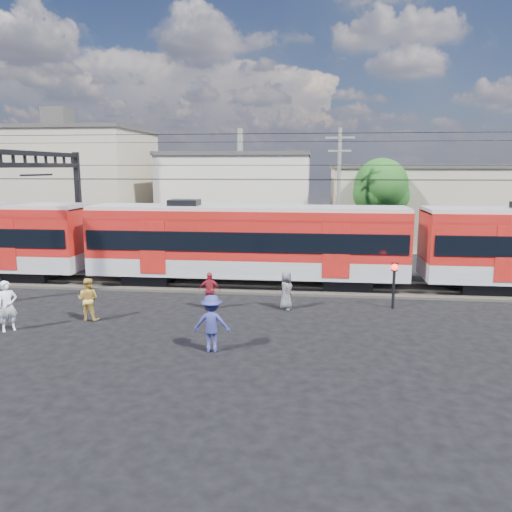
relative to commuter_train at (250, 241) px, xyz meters
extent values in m
plane|color=black|center=(-1.28, -8.00, -2.40)|extent=(120.00, 120.00, 0.00)
cube|color=#2D2823|center=(-1.28, 0.00, -2.34)|extent=(70.00, 3.40, 0.12)
cube|color=#59544C|center=(-1.28, -0.75, -2.22)|extent=(70.00, 0.12, 0.12)
cube|color=#59544C|center=(-1.28, 0.75, -2.22)|extent=(70.00, 0.12, 0.12)
cube|color=black|center=(-11.89, 0.00, -2.05)|extent=(2.40, 2.20, 0.70)
cube|color=black|center=(-5.33, 0.00, -2.05)|extent=(2.40, 2.20, 0.70)
cube|color=black|center=(4.91, 0.00, -2.05)|extent=(2.40, 2.20, 0.70)
cube|color=#97999E|center=(-0.21, 0.00, -1.25)|extent=(16.00, 3.00, 0.90)
cube|color=maroon|center=(-0.21, 0.00, 0.40)|extent=(16.00, 3.00, 2.40)
cube|color=black|center=(-0.21, 0.00, 0.15)|extent=(15.68, 3.08, 0.95)
cube|color=#97999E|center=(-0.21, 0.00, 1.65)|extent=(16.00, 2.60, 0.25)
cube|color=black|center=(11.47, 0.00, -2.05)|extent=(2.40, 2.20, 0.70)
cube|color=black|center=(-11.28, 4.50, 1.10)|extent=(0.30, 0.30, 7.00)
cube|color=black|center=(-11.28, 0.00, 4.40)|extent=(0.25, 9.30, 0.25)
cube|color=black|center=(-11.28, 0.00, 3.80)|extent=(0.25, 9.30, 0.25)
cylinder|color=black|center=(-1.28, -0.70, 3.10)|extent=(70.00, 0.03, 0.03)
cylinder|color=black|center=(-1.28, 0.70, 3.10)|extent=(70.00, 0.03, 0.03)
cylinder|color=black|center=(-1.28, -0.70, 3.80)|extent=(70.00, 0.03, 0.03)
cylinder|color=black|center=(-1.28, 0.70, 3.80)|extent=(70.00, 0.03, 0.03)
cylinder|color=black|center=(-1.28, -3.50, 5.10)|extent=(70.00, 0.03, 0.03)
cylinder|color=black|center=(-1.28, 3.50, 5.10)|extent=(70.00, 0.03, 0.03)
cube|color=tan|center=(-18.28, 16.00, 2.10)|extent=(14.00, 10.00, 9.00)
cube|color=#3F3D3A|center=(-18.28, 16.00, 6.75)|extent=(14.28, 10.20, 0.30)
cube|color=beige|center=(-3.28, 19.00, 1.10)|extent=(12.00, 12.00, 7.00)
cube|color=#3F3D3A|center=(-3.28, 19.00, 4.75)|extent=(12.24, 12.24, 0.30)
cube|color=tan|center=(12.72, 16.00, 0.60)|extent=(16.00, 10.00, 6.00)
cube|color=#3F3D3A|center=(12.72, 16.00, 3.75)|extent=(16.32, 10.20, 0.30)
cylinder|color=slate|center=(4.72, 7.00, 1.85)|extent=(0.24, 0.24, 8.50)
cube|color=slate|center=(4.72, 7.00, 5.50)|extent=(1.80, 0.12, 0.12)
cube|color=slate|center=(4.72, 7.00, 4.70)|extent=(1.40, 0.12, 0.12)
cylinder|color=#382619|center=(7.72, 10.00, -0.44)|extent=(0.36, 0.36, 3.92)
sphere|color=#1A4814|center=(7.72, 10.00, 2.50)|extent=(3.64, 3.64, 3.64)
sphere|color=#1A4814|center=(8.32, 10.30, 1.80)|extent=(2.80, 2.80, 2.80)
imported|color=white|center=(-8.22, -8.05, -1.43)|extent=(0.83, 0.82, 1.94)
imported|color=gold|center=(-5.79, -6.45, -1.53)|extent=(0.86, 0.67, 1.75)
imported|color=navy|center=(-0.15, -9.28, -1.43)|extent=(1.28, 0.76, 1.95)
imported|color=maroon|center=(-1.26, -4.35, -1.58)|extent=(0.97, 0.42, 1.64)
imported|color=#535459|center=(2.05, -3.95, -1.57)|extent=(0.72, 0.93, 1.67)
cylinder|color=black|center=(6.70, -3.33, -1.45)|extent=(0.13, 0.13, 1.91)
sphere|color=#FF140C|center=(6.70, -3.33, -0.55)|extent=(0.30, 0.30, 0.30)
cube|color=black|center=(6.70, -3.33, -0.55)|extent=(0.27, 0.06, 0.37)
camera|label=1|loc=(3.12, -24.98, 3.73)|focal=35.00mm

